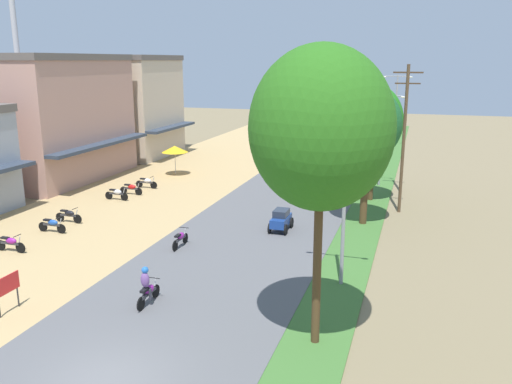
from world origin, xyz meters
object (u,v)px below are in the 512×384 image
car_hatchback_blue (281,219)px  motorbike_ahead_second (180,238)px  parked_motorbike_sixth (147,182)px  motorbike_foreground_rider (147,287)px  utility_pole_far (404,137)px  parked_motorbike_second (52,224)px  median_tree_third (374,122)px  median_tree_nearest (321,129)px  street_signboard (7,287)px  motorbike_ahead_third (292,171)px  parked_motorbike_fifth (131,188)px  median_tree_second (368,125)px  streetlamp_far (396,106)px  parked_motorbike_nearest (10,243)px  vendor_umbrella (175,149)px  streetlamp_near (345,177)px  parked_motorbike_fourth (117,193)px  streetlamp_mid (382,133)px  car_hatchback_yellow (294,159)px  parked_motorbike_third (69,215)px  utility_pole_near (404,133)px

car_hatchback_blue → motorbike_ahead_second: (-4.32, -4.29, -0.17)m
parked_motorbike_sixth → motorbike_foreground_rider: 20.42m
utility_pole_far → motorbike_foreground_rider: 19.74m
utility_pole_far → car_hatchback_blue: bearing=-135.2°
parked_motorbike_second → median_tree_third: size_ratio=0.23×
median_tree_nearest → street_signboard: bearing=-173.4°
car_hatchback_blue → motorbike_ahead_third: (-2.84, 14.33, -0.17)m
parked_motorbike_fifth → street_signboard: 18.62m
median_tree_second → streetlamp_far: (0.08, 30.39, -1.35)m
parked_motorbike_nearest → parked_motorbike_fifth: bearing=91.2°
vendor_umbrella → median_tree_third: median_tree_third is taller
parked_motorbike_second → streetlamp_near: 17.46m
car_hatchback_blue → parked_motorbike_fourth: bearing=165.8°
streetlamp_mid → utility_pole_far: 7.42m
streetlamp_far → motorbike_foreground_rider: 44.84m
streetlamp_far → motorbike_ahead_third: size_ratio=4.43×
parked_motorbike_second → motorbike_ahead_second: size_ratio=1.00×
parked_motorbike_sixth → median_tree_third: size_ratio=0.23×
median_tree_nearest → streetlamp_mid: median_tree_nearest is taller
parked_motorbike_nearest → street_signboard: bearing=-48.9°
median_tree_nearest → streetlamp_mid: (0.13, 25.05, -3.32)m
parked_motorbike_nearest → streetlamp_far: (16.75, 40.76, 4.10)m
median_tree_second → car_hatchback_yellow: median_tree_second is taller
parked_motorbike_third → motorbike_ahead_second: size_ratio=1.00×
streetlamp_mid → motorbike_ahead_third: (-7.27, 0.93, -3.61)m
motorbike_foreground_rider → motorbike_ahead_third: bearing=90.4°
car_hatchback_blue → motorbike_ahead_third: 14.61m
street_signboard → motorbike_foreground_rider: size_ratio=0.83×
car_hatchback_yellow → utility_pole_near: bearing=-35.0°
utility_pole_near → car_hatchback_blue: size_ratio=4.24×
parked_motorbike_fifth → parked_motorbike_sixth: 2.14m
parked_motorbike_fifth → vendor_umbrella: (0.09, 7.17, 1.75)m
parked_motorbike_second → streetlamp_far: streetlamp_far is taller
vendor_umbrella → median_tree_second: bearing=-28.6°
parked_motorbike_fourth → streetlamp_far: 34.85m
parked_motorbike_second → car_hatchback_yellow: size_ratio=0.90×
parked_motorbike_second → median_tree_nearest: 19.51m
parked_motorbike_fifth → vendor_umbrella: bearing=89.3°
parked_motorbike_nearest → median_tree_nearest: bearing=-14.0°
street_signboard → parked_motorbike_nearest: bearing=131.1°
parked_motorbike_second → car_hatchback_blue: car_hatchback_blue is taller
car_hatchback_yellow → car_hatchback_blue: bearing=-78.8°
vendor_umbrella → motorbike_foreground_rider: bearing=-66.8°
street_signboard → vendor_umbrella: vendor_umbrella is taller
parked_motorbike_fifth → median_tree_second: size_ratio=0.22×
streetlamp_near → car_hatchback_blue: bearing=124.6°
utility_pole_far → motorbike_foreground_rider: size_ratio=5.21×
median_tree_second → utility_pole_near: utility_pole_near is taller
street_signboard → median_tree_nearest: bearing=6.6°
streetlamp_near → utility_pole_near: 18.54m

